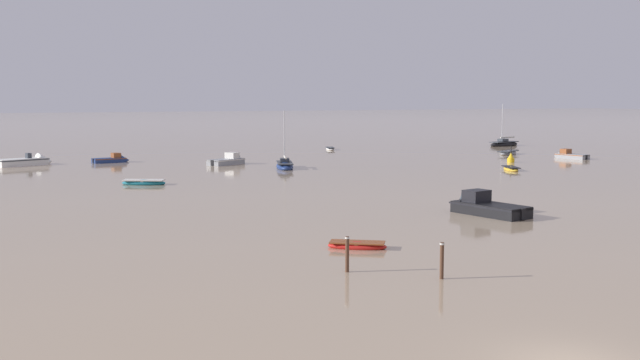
{
  "coord_description": "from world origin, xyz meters",
  "views": [
    {
      "loc": [
        -16.15,
        -16.63,
        8.13
      ],
      "look_at": [
        12.34,
        44.75,
        0.59
      ],
      "focal_mm": 41.82,
      "sensor_mm": 36.0,
      "label": 1
    }
  ],
  "objects_px": {
    "motorboat_moored_0": "(231,162)",
    "rowboat_moored_6": "(508,153)",
    "motorboat_moored_5": "(30,162)",
    "rowboat_moored_1": "(144,183)",
    "channel_buoy": "(511,159)",
    "rowboat_moored_4": "(357,246)",
    "motorboat_moored_6": "(479,208)",
    "mooring_post_right": "(442,262)",
    "motorboat_moored_1": "(114,160)",
    "sailboat_moored_1": "(504,144)",
    "sailboat_moored_0": "(285,166)",
    "motorboat_moored_4": "(567,156)",
    "mooring_post_left": "(347,255)",
    "rowboat_moored_5": "(511,169)",
    "rowboat_moored_2": "(330,149)"
  },
  "relations": [
    {
      "from": "rowboat_moored_6",
      "to": "mooring_post_left",
      "type": "relative_size",
      "value": 2.62
    },
    {
      "from": "mooring_post_left",
      "to": "rowboat_moored_1",
      "type": "bearing_deg",
      "value": 92.01
    },
    {
      "from": "motorboat_moored_6",
      "to": "mooring_post_right",
      "type": "height_order",
      "value": "mooring_post_right"
    },
    {
      "from": "rowboat_moored_2",
      "to": "motorboat_moored_6",
      "type": "height_order",
      "value": "motorboat_moored_6"
    },
    {
      "from": "sailboat_moored_0",
      "to": "mooring_post_left",
      "type": "relative_size",
      "value": 3.68
    },
    {
      "from": "motorboat_moored_1",
      "to": "motorboat_moored_5",
      "type": "height_order",
      "value": "motorboat_moored_5"
    },
    {
      "from": "channel_buoy",
      "to": "mooring_post_left",
      "type": "height_order",
      "value": "channel_buoy"
    },
    {
      "from": "rowboat_moored_4",
      "to": "rowboat_moored_6",
      "type": "distance_m",
      "value": 70.79
    },
    {
      "from": "motorboat_moored_1",
      "to": "sailboat_moored_1",
      "type": "height_order",
      "value": "sailboat_moored_1"
    },
    {
      "from": "rowboat_moored_5",
      "to": "channel_buoy",
      "type": "relative_size",
      "value": 1.68
    },
    {
      "from": "motorboat_moored_5",
      "to": "motorboat_moored_1",
      "type": "bearing_deg",
      "value": -22.99
    },
    {
      "from": "mooring_post_left",
      "to": "mooring_post_right",
      "type": "distance_m",
      "value": 4.4
    },
    {
      "from": "rowboat_moored_1",
      "to": "motorboat_moored_0",
      "type": "xyz_separation_m",
      "value": [
        14.07,
        17.05,
        0.14
      ]
    },
    {
      "from": "channel_buoy",
      "to": "mooring_post_right",
      "type": "bearing_deg",
      "value": -131.95
    },
    {
      "from": "rowboat_moored_4",
      "to": "motorboat_moored_6",
      "type": "relative_size",
      "value": 0.49
    },
    {
      "from": "rowboat_moored_1",
      "to": "mooring_post_right",
      "type": "bearing_deg",
      "value": 123.82
    },
    {
      "from": "motorboat_moored_0",
      "to": "motorboat_moored_1",
      "type": "relative_size",
      "value": 1.2
    },
    {
      "from": "motorboat_moored_1",
      "to": "sailboat_moored_1",
      "type": "relative_size",
      "value": 0.66
    },
    {
      "from": "rowboat_moored_1",
      "to": "rowboat_moored_5",
      "type": "height_order",
      "value": "rowboat_moored_1"
    },
    {
      "from": "sailboat_moored_0",
      "to": "motorboat_moored_4",
      "type": "xyz_separation_m",
      "value": [
        39.57,
        -2.92,
        -0.02
      ]
    },
    {
      "from": "rowboat_moored_6",
      "to": "mooring_post_left",
      "type": "height_order",
      "value": "mooring_post_left"
    },
    {
      "from": "rowboat_moored_2",
      "to": "motorboat_moored_4",
      "type": "relative_size",
      "value": 0.71
    },
    {
      "from": "channel_buoy",
      "to": "mooring_post_right",
      "type": "relative_size",
      "value": 1.25
    },
    {
      "from": "motorboat_moored_5",
      "to": "mooring_post_left",
      "type": "xyz_separation_m",
      "value": [
        9.63,
        -65.38,
        0.49
      ]
    },
    {
      "from": "rowboat_moored_1",
      "to": "motorboat_moored_6",
      "type": "xyz_separation_m",
      "value": [
        17.82,
        -27.4,
        0.19
      ]
    },
    {
      "from": "motorboat_moored_5",
      "to": "mooring_post_right",
      "type": "distance_m",
      "value": 69.55
    },
    {
      "from": "motorboat_moored_6",
      "to": "channel_buoy",
      "type": "height_order",
      "value": "channel_buoy"
    },
    {
      "from": "rowboat_moored_1",
      "to": "motorboat_moored_0",
      "type": "relative_size",
      "value": 0.74
    },
    {
      "from": "channel_buoy",
      "to": "mooring_post_right",
      "type": "height_order",
      "value": "channel_buoy"
    },
    {
      "from": "rowboat_moored_1",
      "to": "channel_buoy",
      "type": "relative_size",
      "value": 1.86
    },
    {
      "from": "rowboat_moored_1",
      "to": "sailboat_moored_0",
      "type": "xyz_separation_m",
      "value": [
        18.07,
        9.4,
        0.12
      ]
    },
    {
      "from": "mooring_post_right",
      "to": "motorboat_moored_6",
      "type": "bearing_deg",
      "value": 48.25
    },
    {
      "from": "sailboat_moored_1",
      "to": "motorboat_moored_4",
      "type": "bearing_deg",
      "value": 57.14
    },
    {
      "from": "motorboat_moored_6",
      "to": "mooring_post_right",
      "type": "bearing_deg",
      "value": 126.17
    },
    {
      "from": "rowboat_moored_5",
      "to": "rowboat_moored_6",
      "type": "bearing_deg",
      "value": 163.88
    },
    {
      "from": "mooring_post_left",
      "to": "motorboat_moored_6",
      "type": "bearing_deg",
      "value": 35.69
    },
    {
      "from": "motorboat_moored_0",
      "to": "rowboat_moored_6",
      "type": "distance_m",
      "value": 40.79
    },
    {
      "from": "rowboat_moored_4",
      "to": "channel_buoy",
      "type": "distance_m",
      "value": 57.73
    },
    {
      "from": "sailboat_moored_0",
      "to": "rowboat_moored_6",
      "type": "bearing_deg",
      "value": -61.72
    },
    {
      "from": "rowboat_moored_4",
      "to": "channel_buoy",
      "type": "bearing_deg",
      "value": 77.36
    },
    {
      "from": "sailboat_moored_0",
      "to": "motorboat_moored_0",
      "type": "xyz_separation_m",
      "value": [
        -4.0,
        7.64,
        0.02
      ]
    },
    {
      "from": "rowboat_moored_1",
      "to": "mooring_post_right",
      "type": "height_order",
      "value": "mooring_post_right"
    },
    {
      "from": "rowboat_moored_2",
      "to": "motorboat_moored_0",
      "type": "height_order",
      "value": "motorboat_moored_0"
    },
    {
      "from": "motorboat_moored_4",
      "to": "motorboat_moored_5",
      "type": "relative_size",
      "value": 0.74
    },
    {
      "from": "motorboat_moored_0",
      "to": "rowboat_moored_4",
      "type": "distance_m",
      "value": 52.49
    },
    {
      "from": "rowboat_moored_4",
      "to": "rowboat_moored_6",
      "type": "bearing_deg",
      "value": 79.13
    },
    {
      "from": "motorboat_moored_5",
      "to": "rowboat_moored_6",
      "type": "bearing_deg",
      "value": -30.07
    },
    {
      "from": "rowboat_moored_4",
      "to": "motorboat_moored_6",
      "type": "bearing_deg",
      "value": 62.53
    },
    {
      "from": "rowboat_moored_4",
      "to": "motorboat_moored_6",
      "type": "xyz_separation_m",
      "value": [
        13.45,
        7.14,
        0.23
      ]
    },
    {
      "from": "rowboat_moored_2",
      "to": "motorboat_moored_6",
      "type": "xyz_separation_m",
      "value": [
        -18.06,
        -61.8,
        0.22
      ]
    }
  ]
}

